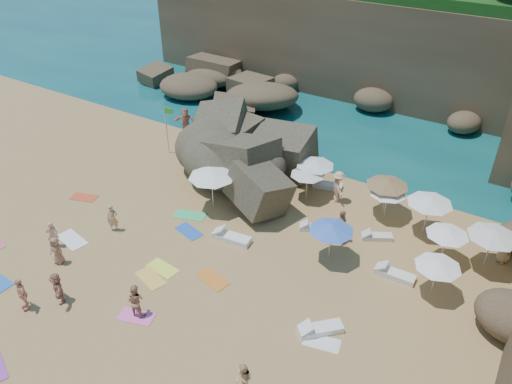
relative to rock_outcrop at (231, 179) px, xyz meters
The scene contains 42 objects.
ground 6.24m from the rock_outcrop, 74.08° to the right, with size 120.00×120.00×0.00m, color tan.
seawater 24.06m from the rock_outcrop, 85.92° to the left, with size 120.00×120.00×0.00m, color #0C4751.
cliff_back 19.77m from the rock_outcrop, 78.95° to the left, with size 44.00×8.00×8.00m, color brown.
rock_promontory 13.65m from the rock_outcrop, 132.88° to the left, with size 12.00×7.00×2.00m, color brown, non-canonical shape.
marina_masts 28.35m from the rock_outcrop, 121.64° to the left, with size 3.10×0.10×6.00m.
rock_outcrop is the anchor object (origin of this frame).
flag_pole 5.89m from the rock_outcrop, behind, with size 0.66×0.15×3.41m.
parasol_0 5.55m from the rock_outcrop, 16.80° to the left, with size 2.24×2.24×2.12m.
parasol_1 9.71m from the rock_outcrop, ahead, with size 1.99×1.99×1.88m.
parasol_2 5.26m from the rock_outcrop, ahead, with size 1.99×1.99×1.88m.
parasol_4 15.15m from the rock_outcrop, ahead, with size 2.36×2.36×2.24m.
parasol_5 3.91m from the rock_outcrop, 73.77° to the right, with size 2.60×2.60×2.46m.
parasol_6 9.62m from the rock_outcrop, ahead, with size 2.32×2.32×2.20m.
parasol_7 11.95m from the rock_outcrop, ahead, with size 2.36×2.36×2.23m.
parasol_8 13.26m from the rock_outcrop, ahead, with size 2.03×2.03×1.92m.
parasol_10 9.30m from the rock_outcrop, 23.51° to the right, with size 2.20×2.20×2.08m.
parasol_11 13.89m from the rock_outcrop, 14.34° to the right, with size 2.05×2.05×1.94m.
lounger_0 9.86m from the rock_outcrop, ahead, with size 1.60×0.53×0.25m, color silver.
lounger_1 5.98m from the rock_outcrop, 22.92° to the left, with size 1.78×0.59×0.28m, color silver.
lounger_2 6.94m from the rock_outcrop, 15.55° to the right, with size 1.59×0.53×0.25m, color silver.
lounger_3 6.06m from the rock_outcrop, 55.39° to the right, with size 2.06×0.69×0.32m, color white.
lounger_4 12.01m from the rock_outcrop, 15.51° to the right, with size 1.90×0.63×0.30m, color silver.
lounger_5 12.87m from the rock_outcrop, 38.86° to the right, with size 1.88×0.63×0.29m, color white.
towel_4 8.74m from the rock_outcrop, 78.02° to the right, with size 1.58×0.79×0.03m, color #EFFF43.
towel_5 10.04m from the rock_outcrop, 111.43° to the right, with size 1.80×0.90×0.03m, color white.
towel_7 8.80m from the rock_outcrop, 134.84° to the right, with size 1.54×0.77×0.03m, color #CE4624.
towel_8 5.67m from the rock_outcrop, 78.96° to the right, with size 1.57×0.79×0.03m, color blue.
towel_9 11.88m from the rock_outcrop, 75.99° to the right, with size 1.54×0.77×0.03m, color pink.
towel_10 9.01m from the rock_outcrop, 61.24° to the right, with size 1.63×0.82×0.03m, color orange.
towel_11 4.39m from the rock_outcrop, 87.19° to the right, with size 1.74×0.87×0.03m, color #38C571.
towel_12 9.55m from the rock_outcrop, 79.19° to the right, with size 1.62×0.81×0.03m, color #FFBA43.
towel_13 13.43m from the rock_outcrop, 39.72° to the right, with size 1.51×0.75×0.03m, color white.
person_stand_0 7.97m from the rock_outcrop, 107.38° to the right, with size 0.58×0.38×1.59m, color tan.
person_stand_1 11.74m from the rock_outcrop, 76.04° to the right, with size 0.80×0.62×1.65m, color tan.
person_stand_2 6.79m from the rock_outcrop, 10.93° to the left, with size 1.26×0.52×1.95m, color #E5AB82.
person_stand_3 8.54m from the rock_outcrop, 13.97° to the right, with size 1.10×0.46×1.87m, color #A77753.
person_stand_4 15.69m from the rock_outcrop, ahead, with size 0.79×0.43×1.61m, color tan.
person_stand_5 7.55m from the rock_outcrop, 149.88° to the left, with size 1.75×0.50×1.88m, color tan.
person_stand_6 10.91m from the rock_outcrop, 111.52° to the right, with size 0.55×0.36×1.52m, color #DE937E.
person_lie_1 13.78m from the rock_outcrop, 96.57° to the right, with size 0.97×1.66×0.40m, color #F3AC8A.
person_lie_2 11.23m from the rock_outcrop, 104.27° to the right, with size 0.72×1.47×0.39m, color #98664C.
person_lie_3 12.60m from the rock_outcrop, 92.93° to the right, with size 1.43×1.54×0.41m, color #B5715F.
Camera 1 is at (13.53, -15.64, 16.33)m, focal length 35.00 mm.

